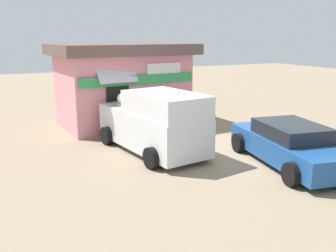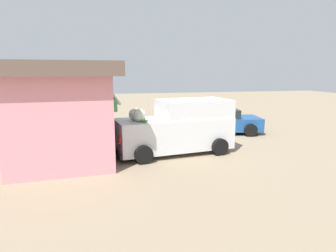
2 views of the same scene
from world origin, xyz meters
TOP-DOWN VIEW (x-y plane):
  - ground_plane at (0.00, 0.00)m, footprint 60.00×60.00m
  - storefront_bar at (-1.11, 5.00)m, footprint 5.88×4.16m
  - delivery_van at (-1.55, 0.78)m, footprint 2.57×5.22m
  - parked_sedan at (1.58, -2.09)m, footprint 2.69×4.62m
  - vendor_standing at (-0.38, 2.18)m, footprint 0.36×0.57m
  - customer_bending at (-1.66, 2.42)m, footprint 0.77×0.59m
  - unloaded_banana_pile at (-2.02, 4.06)m, footprint 0.88×0.92m
  - paint_bucket at (1.50, 2.36)m, footprint 0.33×0.33m

SIDE VIEW (x-z plane):
  - ground_plane at x=0.00m, z-range 0.00..0.00m
  - paint_bucket at x=1.50m, z-range 0.00..0.40m
  - unloaded_banana_pile at x=-2.02m, z-range -0.02..0.45m
  - parked_sedan at x=1.58m, z-range -0.03..1.21m
  - customer_bending at x=-1.66m, z-range 0.16..1.60m
  - vendor_standing at x=-0.38m, z-range 0.13..1.79m
  - delivery_van at x=-1.55m, z-range -0.48..2.49m
  - storefront_bar at x=-1.11m, z-range 0.06..3.47m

